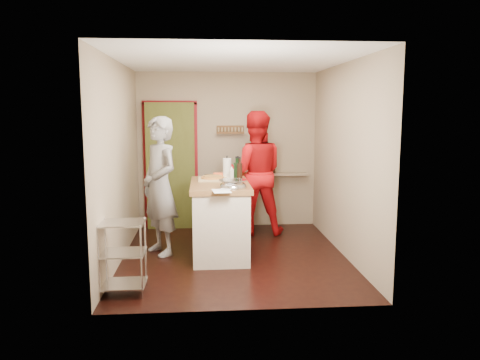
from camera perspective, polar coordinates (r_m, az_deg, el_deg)
The scene contains 10 objects.
floor at distance 6.45m, azimuth -0.71°, elevation -9.27°, with size 3.50×3.50×0.00m, color black.
back_wall at distance 7.96m, azimuth -6.17°, elevation 2.38°, with size 3.00×0.44×2.60m.
left_wall at distance 6.27m, azimuth -14.56°, elevation 2.10°, with size 0.04×3.50×2.60m, color gray.
right_wall at distance 6.46m, azimuth 12.68°, elevation 2.34°, with size 0.04×3.50×2.60m, color gray.
ceiling at distance 6.18m, azimuth -0.75°, elevation 14.45°, with size 3.00×3.50×0.02m, color white.
stove at distance 7.72m, azimuth -1.05°, elevation -2.88°, with size 0.60×0.63×1.00m.
wire_shelving at distance 5.24m, azimuth -14.10°, elevation -8.71°, with size 0.48×0.40×0.80m.
island at distance 6.40m, azimuth -2.42°, elevation -4.56°, with size 0.78×1.49×1.31m.
person_stripe at distance 6.46m, azimuth -9.74°, elevation -0.74°, with size 0.69×0.45×1.89m, color #A5A6AA.
person_red at distance 7.44m, azimuth 1.81°, elevation 0.85°, with size 0.95×0.74×1.96m, color #BB0C10.
Camera 1 is at (-0.40, -6.14, 1.95)m, focal length 35.00 mm.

